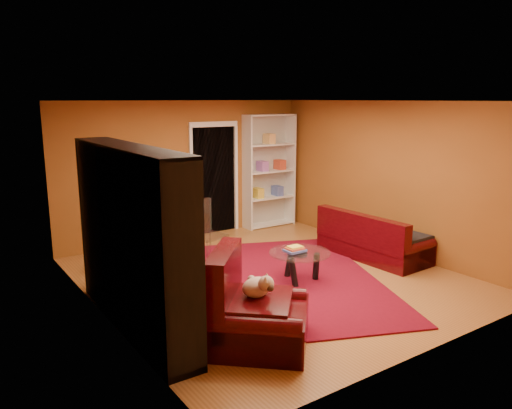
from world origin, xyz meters
TOP-DOWN VIEW (x-y plane):
  - floor at (0.00, 0.00)m, footprint 5.00×5.50m
  - ceiling at (0.00, 0.00)m, footprint 5.00×5.50m
  - wall_back at (0.00, 2.77)m, footprint 5.00×0.05m
  - wall_left at (-2.52, 0.00)m, footprint 0.05×5.50m
  - wall_right at (2.52, 0.00)m, footprint 0.05×5.50m
  - doorway at (0.60, 2.73)m, footprint 1.06×0.60m
  - rug at (-0.21, -0.09)m, footprint 4.54×4.84m
  - media_unit at (-2.27, -0.41)m, footprint 0.46×2.78m
  - christmas_tree at (-0.82, 1.94)m, footprint 1.10×1.10m
  - gift_box_teal at (-1.89, 1.58)m, footprint 0.42×0.42m
  - gift_box_green at (-0.38, 1.80)m, footprint 0.24×0.24m
  - gift_box_red at (-1.40, 2.59)m, footprint 0.26×0.26m
  - white_bookshelf at (1.81, 2.57)m, footprint 1.11×0.42m
  - armchair at (-1.32, -1.62)m, footprint 1.55×1.55m
  - dog at (-1.33, -1.55)m, footprint 0.49×0.50m
  - sofa at (2.02, -0.17)m, footprint 0.91×1.90m
  - coffee_table at (0.24, -0.38)m, footprint 0.90×0.90m
  - acrylic_chair at (-0.46, 1.09)m, footprint 0.57×0.61m

SIDE VIEW (x-z plane):
  - floor at x=0.00m, z-range -0.05..0.00m
  - rug at x=-0.21m, z-range 0.00..0.02m
  - gift_box_red at x=-1.40m, z-range 0.00..0.22m
  - gift_box_green at x=-0.38m, z-range 0.00..0.23m
  - gift_box_teal at x=-1.89m, z-range 0.00..0.32m
  - coffee_table at x=0.24m, z-range -0.04..0.51m
  - sofa at x=2.02m, z-range 0.00..0.80m
  - armchair at x=-1.32m, z-range 0.00..0.86m
  - acrylic_chair at x=-0.46m, z-range 0.00..0.93m
  - dog at x=-1.33m, z-range 0.50..0.78m
  - christmas_tree at x=-0.82m, z-range -0.03..1.81m
  - doorway at x=0.60m, z-range -0.03..2.13m
  - media_unit at x=-2.27m, z-range 0.00..2.13m
  - white_bookshelf at x=1.81m, z-range -0.03..2.35m
  - wall_back at x=0.00m, z-range 0.00..2.60m
  - wall_left at x=-2.52m, z-range 0.00..2.60m
  - wall_right at x=2.52m, z-range 0.00..2.60m
  - ceiling at x=0.00m, z-range 2.60..2.65m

